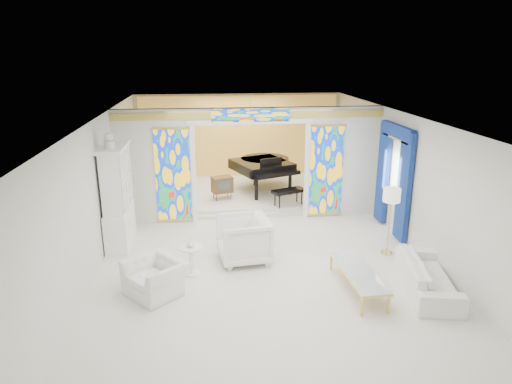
{
  "coord_description": "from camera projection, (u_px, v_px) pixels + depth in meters",
  "views": [
    {
      "loc": [
        -1.18,
        -9.66,
        4.38
      ],
      "look_at": [
        -0.06,
        0.2,
        1.3
      ],
      "focal_mm": 32.0,
      "sensor_mm": 36.0,
      "label": 1
    }
  ],
  "objects": [
    {
      "name": "floor",
      "position": [
        259.0,
        248.0,
        10.59
      ],
      "size": [
        12.0,
        12.0,
        0.0
      ],
      "primitive_type": "plane",
      "color": "white",
      "rests_on": "ground"
    },
    {
      "name": "ceiling",
      "position": [
        260.0,
        119.0,
        9.71
      ],
      "size": [
        7.0,
        12.0,
        0.02
      ],
      "primitive_type": "cube",
      "color": "white",
      "rests_on": "wall_back"
    },
    {
      "name": "wall_back",
      "position": [
        239.0,
        137.0,
        15.84
      ],
      "size": [
        7.0,
        0.02,
        3.0
      ],
      "primitive_type": "cube",
      "color": "silver",
      "rests_on": "floor"
    },
    {
      "name": "wall_front",
      "position": [
        333.0,
        359.0,
        4.46
      ],
      "size": [
        7.0,
        0.02,
        3.0
      ],
      "primitive_type": "cube",
      "color": "silver",
      "rests_on": "floor"
    },
    {
      "name": "wall_left",
      "position": [
        98.0,
        191.0,
        9.77
      ],
      "size": [
        0.02,
        12.0,
        3.0
      ],
      "primitive_type": "cube",
      "color": "silver",
      "rests_on": "floor"
    },
    {
      "name": "wall_right",
      "position": [
        410.0,
        181.0,
        10.53
      ],
      "size": [
        0.02,
        12.0,
        3.0
      ],
      "primitive_type": "cube",
      "color": "silver",
      "rests_on": "floor"
    },
    {
      "name": "partition_wall",
      "position": [
        251.0,
        159.0,
        12.0
      ],
      "size": [
        7.0,
        0.22,
        3.0
      ],
      "color": "silver",
      "rests_on": "floor"
    },
    {
      "name": "stained_glass_left",
      "position": [
        173.0,
        175.0,
        11.78
      ],
      "size": [
        0.9,
        0.04,
        2.4
      ],
      "primitive_type": "cube",
      "color": "gold",
      "rests_on": "partition_wall"
    },
    {
      "name": "stained_glass_right",
      "position": [
        326.0,
        171.0,
        12.22
      ],
      "size": [
        0.9,
        0.04,
        2.4
      ],
      "primitive_type": "cube",
      "color": "gold",
      "rests_on": "partition_wall"
    },
    {
      "name": "stained_glass_transom",
      "position": [
        251.0,
        115.0,
        11.55
      ],
      "size": [
        2.0,
        0.04,
        0.34
      ],
      "primitive_type": "cube",
      "color": "gold",
      "rests_on": "partition_wall"
    },
    {
      "name": "alcove_platform",
      "position": [
        244.0,
        192.0,
        14.46
      ],
      "size": [
        6.8,
        3.8,
        0.18
      ],
      "primitive_type": "cube",
      "color": "white",
      "rests_on": "floor"
    },
    {
      "name": "gold_curtain_back",
      "position": [
        239.0,
        138.0,
        15.73
      ],
      "size": [
        6.7,
        0.1,
        2.9
      ],
      "primitive_type": "cube",
      "color": "gold",
      "rests_on": "wall_back"
    },
    {
      "name": "chandelier",
      "position": [
        250.0,
        115.0,
        13.66
      ],
      "size": [
        0.48,
        0.48,
        0.3
      ],
      "primitive_type": "cylinder",
      "color": "gold",
      "rests_on": "ceiling"
    },
    {
      "name": "blue_drapes",
      "position": [
        394.0,
        171.0,
        11.16
      ],
      "size": [
        0.14,
        1.85,
        2.65
      ],
      "color": "navy",
      "rests_on": "wall_right"
    },
    {
      "name": "china_cabinet",
      "position": [
        118.0,
        197.0,
        10.47
      ],
      "size": [
        0.56,
        1.46,
        2.72
      ],
      "color": "white",
      "rests_on": "floor"
    },
    {
      "name": "armchair_left",
      "position": [
        155.0,
        278.0,
        8.52
      ],
      "size": [
        1.33,
        1.34,
        0.66
      ],
      "primitive_type": "imported",
      "rotation": [
        0.0,
        0.0,
        -0.86
      ],
      "color": "silver",
      "rests_on": "floor"
    },
    {
      "name": "armchair_right",
      "position": [
        243.0,
        240.0,
        9.82
      ],
      "size": [
        1.2,
        1.17,
        0.98
      ],
      "primitive_type": "imported",
      "rotation": [
        0.0,
        0.0,
        -1.45
      ],
      "color": "white",
      "rests_on": "floor"
    },
    {
      "name": "sofa",
      "position": [
        428.0,
        276.0,
        8.64
      ],
      "size": [
        1.23,
        2.21,
        0.61
      ],
      "primitive_type": "imported",
      "rotation": [
        0.0,
        0.0,
        1.36
      ],
      "color": "white",
      "rests_on": "floor"
    },
    {
      "name": "side_table",
      "position": [
        191.0,
        256.0,
        9.25
      ],
      "size": [
        0.6,
        0.6,
        0.6
      ],
      "rotation": [
        0.0,
        0.0,
        -0.29
      ],
      "color": "white",
      "rests_on": "floor"
    },
    {
      "name": "vase",
      "position": [
        191.0,
        243.0,
        9.16
      ],
      "size": [
        0.2,
        0.2,
        0.17
      ],
      "primitive_type": "imported",
      "rotation": [
        0.0,
        0.0,
        -0.29
      ],
      "color": "silver",
      "rests_on": "side_table"
    },
    {
      "name": "coffee_table",
      "position": [
        358.0,
        272.0,
        8.62
      ],
      "size": [
        0.65,
        1.88,
        0.42
      ],
      "rotation": [
        0.0,
        0.0,
        0.04
      ],
      "color": "white",
      "rests_on": "floor"
    },
    {
      "name": "floor_lamp",
      "position": [
        392.0,
        198.0,
        9.93
      ],
      "size": [
        0.45,
        0.45,
        1.54
      ],
      "rotation": [
        0.0,
        0.0,
        -0.23
      ],
      "color": "gold",
      "rests_on": "floor"
    },
    {
      "name": "grand_piano",
      "position": [
        264.0,
        165.0,
        14.22
      ],
      "size": [
        2.16,
        3.26,
        1.17
      ],
      "rotation": [
        0.0,
        0.0,
        0.38
      ],
      "color": "black",
      "rests_on": "alcove_platform"
    },
    {
      "name": "tv_console",
      "position": [
        222.0,
        185.0,
        13.41
      ],
      "size": [
        0.67,
        0.54,
        0.67
      ],
      "rotation": [
        0.0,
        0.0,
        0.29
      ],
      "color": "brown",
      "rests_on": "alcove_platform"
    }
  ]
}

